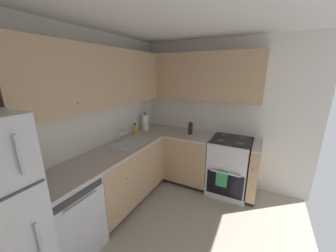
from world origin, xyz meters
TOP-DOWN VIEW (x-y plane):
  - ground_plane at (0.00, 0.00)m, footprint 3.41×2.82m
  - wall_back at (0.00, 1.43)m, footprint 3.51×0.05m
  - wall_right at (1.73, 0.00)m, footprint 0.05×2.92m
  - dishwasher at (-0.56, 1.11)m, footprint 0.60×0.63m
  - lower_cabinets_back at (0.43, 1.11)m, footprint 1.36×0.62m
  - countertop_back at (0.42, 1.11)m, footprint 2.57×0.60m
  - lower_cabinets_right at (1.41, 0.26)m, footprint 0.62×1.51m
  - countertop_right at (1.41, 0.26)m, footprint 0.60×1.51m
  - oven_range at (1.43, -0.26)m, footprint 0.68×0.62m
  - upper_cabinets_back at (0.26, 1.25)m, footprint 2.25×0.34m
  - upper_cabinets_right at (1.55, 0.39)m, footprint 0.32×2.03m
  - sink at (0.59, 1.08)m, footprint 0.63×0.40m
  - faucet at (0.59, 1.29)m, footprint 0.07×0.16m
  - soap_bottle at (0.98, 1.29)m, footprint 0.07×0.07m
  - paper_towel_roll at (1.27, 1.27)m, footprint 0.11×0.11m
  - oil_bottle at (1.41, 0.43)m, footprint 0.08×0.08m

SIDE VIEW (x-z plane):
  - ground_plane at x=0.00m, z-range -0.02..0.00m
  - dishwasher at x=-0.56m, z-range 0.00..0.88m
  - lower_cabinets_right at x=1.41m, z-range 0.00..0.89m
  - lower_cabinets_back at x=0.43m, z-range 0.00..0.89m
  - oven_range at x=1.43m, z-range -0.07..1.00m
  - sink at x=0.59m, z-range 0.83..0.93m
  - countertop_right at x=1.41m, z-range 0.88..0.92m
  - countertop_back at x=0.42m, z-range 0.88..0.92m
  - soap_bottle at x=0.98m, z-range 0.91..1.10m
  - oil_bottle at x=1.41m, z-range 0.91..1.13m
  - faucet at x=0.59m, z-range 0.94..1.13m
  - paper_towel_roll at x=1.27m, z-range 0.89..1.23m
  - wall_back at x=0.00m, z-range 0.00..2.49m
  - wall_right at x=1.73m, z-range 0.00..2.49m
  - upper_cabinets_back at x=0.26m, z-range 1.51..2.26m
  - upper_cabinets_right at x=1.55m, z-range 1.51..2.26m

